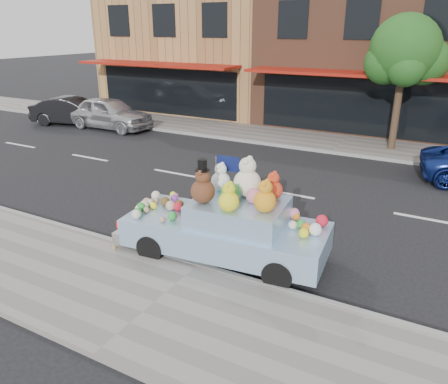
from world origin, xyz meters
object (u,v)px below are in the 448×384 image
Objects in this scene: car_dark at (73,111)px; street_tree at (405,56)px; car_silver at (109,113)px; art_car at (227,224)px.

street_tree is at bearing -97.14° from car_dark.
car_silver is 1.07× the size of car_dark.
car_silver is 14.02m from art_car.
car_dark is (-2.26, -0.19, -0.07)m from car_silver.
car_silver reaches higher than car_dark.
car_dark is at bearing 95.77° from car_silver.
art_car is at bearing -138.30° from car_dark.
art_car is (-1.76, -10.80, -2.90)m from street_tree.
street_tree is 1.16× the size of car_silver.
car_silver is 2.27m from car_dark.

